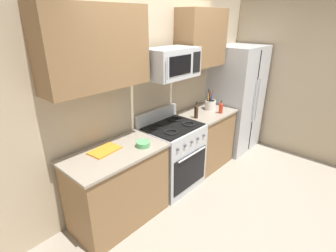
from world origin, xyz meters
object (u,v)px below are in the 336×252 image
object	(u,v)px
range_oven	(172,155)
bottle_soy	(196,111)
bottle_hot_sauce	(221,108)
prep_bowl	(143,144)
refrigerator	(236,99)
cutting_board	(105,150)
utensil_crock	(210,104)
microwave	(171,63)

from	to	relation	value
range_oven	bottle_soy	xyz separation A→B (m)	(0.48, -0.04, 0.55)
bottle_hot_sauce	prep_bowl	xyz separation A→B (m)	(-1.57, 0.06, -0.06)
refrigerator	bottle_hot_sauce	xyz separation A→B (m)	(-0.79, -0.17, 0.08)
cutting_board	bottle_hot_sauce	size ratio (longest dim) A/B	1.73
refrigerator	cutting_board	world-z (taller)	refrigerator
range_oven	cutting_board	bearing A→B (deg)	174.28
refrigerator	prep_bowl	size ratio (longest dim) A/B	11.54
range_oven	bottle_soy	world-z (taller)	bottle_soy
range_oven	cutting_board	size ratio (longest dim) A/B	3.24
range_oven	utensil_crock	distance (m)	1.08
bottle_soy	utensil_crock	bearing A→B (deg)	8.11
range_oven	cutting_board	world-z (taller)	range_oven
cutting_board	bottle_hot_sauce	distance (m)	1.95
bottle_soy	prep_bowl	distance (m)	1.14
microwave	bottle_hot_sauce	bearing A→B (deg)	-13.31
range_oven	microwave	xyz separation A→B (m)	(-0.00, 0.03, 1.28)
microwave	utensil_crock	distance (m)	1.22
refrigerator	bottle_soy	size ratio (longest dim) A/B	7.61
range_oven	bottle_hot_sauce	world-z (taller)	bottle_hot_sauce
refrigerator	prep_bowl	xyz separation A→B (m)	(-2.36, -0.11, 0.02)
range_oven	utensil_crock	world-z (taller)	utensil_crock
microwave	range_oven	bearing A→B (deg)	-89.92
refrigerator	bottle_soy	xyz separation A→B (m)	(-1.22, -0.02, 0.10)
utensil_crock	microwave	bearing A→B (deg)	-179.77
microwave	cutting_board	world-z (taller)	microwave
bottle_hot_sauce	bottle_soy	world-z (taller)	bottle_soy
cutting_board	bottle_soy	size ratio (longest dim) A/B	1.39
microwave	bottle_soy	bearing A→B (deg)	-7.38
cutting_board	bottle_hot_sauce	bearing A→B (deg)	-8.56
range_oven	bottle_soy	size ratio (longest dim) A/B	4.51
range_oven	prep_bowl	bearing A→B (deg)	-168.96
utensil_crock	bottle_soy	bearing A→B (deg)	-171.89
prep_bowl	cutting_board	bearing A→B (deg)	147.42
cutting_board	utensil_crock	bearing A→B (deg)	-2.04
range_oven	utensil_crock	size ratio (longest dim) A/B	3.27
microwave	cutting_board	bearing A→B (deg)	175.82
bottle_hot_sauce	cutting_board	bearing A→B (deg)	171.44
cutting_board	bottle_soy	distance (m)	1.51
bottle_hot_sauce	bottle_soy	distance (m)	0.46
range_oven	bottle_soy	distance (m)	0.73
utensil_crock	bottle_soy	world-z (taller)	utensil_crock
refrigerator	microwave	size ratio (longest dim) A/B	2.62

